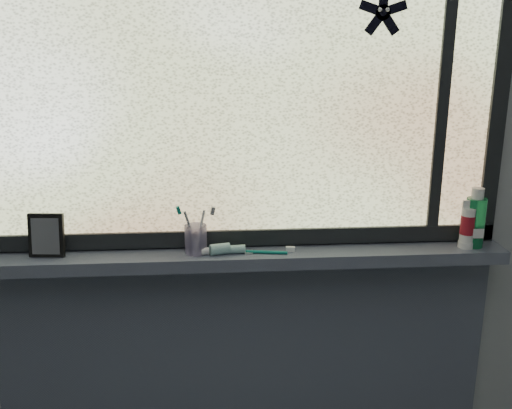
{
  "coord_description": "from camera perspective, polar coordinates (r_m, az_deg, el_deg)",
  "views": [
    {
      "loc": [
        -0.09,
        -0.41,
        1.64
      ],
      "look_at": [
        0.02,
        1.05,
        1.22
      ],
      "focal_mm": 40.0,
      "sensor_mm": 36.0,
      "label": 1
    }
  ],
  "objects": [
    {
      "name": "wall_back",
      "position": [
        1.76,
        -1.27,
        3.19
      ],
      "size": [
        3.0,
        0.01,
        2.5
      ],
      "primitive_type": "cube",
      "color": "#9EA3A8",
      "rests_on": "ground"
    },
    {
      "name": "sill_apron",
      "position": [
        2.05,
        -1.11,
        -18.1
      ],
      "size": [
        1.62,
        0.02,
        0.98
      ],
      "primitive_type": "cube",
      "color": "#4D5366",
      "rests_on": "floor"
    },
    {
      "name": "vanity_mirror",
      "position": [
        1.81,
        -20.23,
        -2.9
      ],
      "size": [
        0.11,
        0.06,
        0.13
      ],
      "primitive_type": "cube",
      "rotation": [
        0.0,
        0.0,
        -0.1
      ],
      "color": "black",
      "rests_on": "windowsill"
    },
    {
      "name": "toothbrush_lying",
      "position": [
        1.74,
        0.17,
        -4.68
      ],
      "size": [
        0.22,
        0.06,
        0.01
      ],
      "primitive_type": null,
      "rotation": [
        0.0,
        0.0,
        -0.17
      ],
      "color": "#0D7566",
      "rests_on": "windowsill"
    },
    {
      "name": "mouthwash_bottle",
      "position": [
        1.9,
        21.08,
        -1.21
      ],
      "size": [
        0.06,
        0.06,
        0.16
      ],
      "primitive_type": "cylinder",
      "rotation": [
        0.0,
        0.0,
        0.04
      ],
      "color": "#1D9655",
      "rests_on": "windowsill"
    },
    {
      "name": "frame_bottom",
      "position": [
        1.79,
        -1.19,
        -3.26
      ],
      "size": [
        1.6,
        0.03,
        0.05
      ],
      "primitive_type": "cube",
      "color": "black",
      "rests_on": "windowsill"
    },
    {
      "name": "cream_tube",
      "position": [
        1.88,
        20.43,
        -1.71
      ],
      "size": [
        0.05,
        0.05,
        0.11
      ],
      "primitive_type": "cylinder",
      "rotation": [
        0.0,
        0.0,
        0.17
      ],
      "color": "silver",
      "rests_on": "windowsill"
    },
    {
      "name": "windowsill",
      "position": [
        1.76,
        -1.09,
        -5.3
      ],
      "size": [
        1.62,
        0.14,
        0.04
      ],
      "primitive_type": "cube",
      "color": "#4D5366",
      "rests_on": "wall_back"
    },
    {
      "name": "window_pane",
      "position": [
        1.7,
        -1.29,
        12.27
      ],
      "size": [
        1.5,
        0.01,
        1.0
      ],
      "primitive_type": "cube",
      "color": "silver",
      "rests_on": "wall_back"
    },
    {
      "name": "toothpaste_tube",
      "position": [
        1.73,
        -2.97,
        -4.45
      ],
      "size": [
        0.19,
        0.07,
        0.03
      ],
      "primitive_type": null,
      "rotation": [
        0.0,
        0.0,
        0.18
      ],
      "color": "silver",
      "rests_on": "windowsill"
    },
    {
      "name": "toothbrush_cup",
      "position": [
        1.74,
        -6.04,
        -3.46
      ],
      "size": [
        0.08,
        0.08,
        0.09
      ],
      "primitive_type": "cylinder",
      "rotation": [
        0.0,
        0.0,
        0.14
      ],
      "color": "#9990BE",
      "rests_on": "windowsill"
    },
    {
      "name": "frame_mullion",
      "position": [
        1.83,
        18.28,
        11.76
      ],
      "size": [
        0.03,
        0.03,
        1.0
      ],
      "primitive_type": "cube",
      "color": "black",
      "rests_on": "wall_back"
    },
    {
      "name": "starfish_sticker",
      "position": [
        1.75,
        12.57,
        18.25
      ],
      "size": [
        0.15,
        0.02,
        0.15
      ],
      "primitive_type": null,
      "color": "black",
      "rests_on": "window_pane"
    },
    {
      "name": "frame_right",
      "position": [
        1.9,
        23.26,
        11.41
      ],
      "size": [
        0.05,
        0.03,
        1.1
      ],
      "primitive_type": "cube",
      "color": "black",
      "rests_on": "wall_back"
    }
  ]
}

